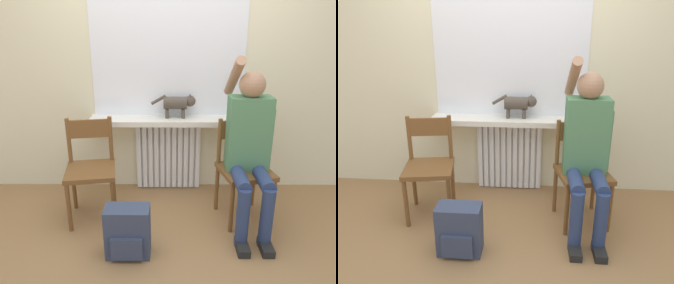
% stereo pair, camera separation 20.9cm
% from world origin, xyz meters
% --- Properties ---
extents(ground_plane, '(12.00, 12.00, 0.00)m').
position_xyz_m(ground_plane, '(0.00, 0.00, 0.00)').
color(ground_plane, olive).
extents(wall_with_window, '(7.00, 0.06, 2.70)m').
position_xyz_m(wall_with_window, '(0.00, 1.23, 1.35)').
color(wall_with_window, beige).
rests_on(wall_with_window, ground_plane).
extents(radiator, '(0.65, 0.08, 0.73)m').
position_xyz_m(radiator, '(0.00, 1.15, 0.36)').
color(radiator, white).
rests_on(radiator, ground_plane).
extents(windowsill, '(1.51, 0.27, 0.05)m').
position_xyz_m(windowsill, '(0.00, 1.06, 0.75)').
color(windowsill, white).
rests_on(windowsill, radiator).
extents(window_glass, '(1.45, 0.01, 1.10)m').
position_xyz_m(window_glass, '(0.00, 1.20, 1.33)').
color(window_glass, white).
rests_on(window_glass, windowsill).
extents(chair_left, '(0.47, 0.47, 0.87)m').
position_xyz_m(chair_left, '(-0.66, 0.61, 0.46)').
color(chair_left, brown).
rests_on(chair_left, ground_plane).
extents(chair_right, '(0.48, 0.48, 0.87)m').
position_xyz_m(chair_right, '(0.65, 0.61, 0.46)').
color(chair_right, brown).
rests_on(chair_right, ground_plane).
extents(person, '(0.36, 0.96, 1.41)m').
position_xyz_m(person, '(0.66, 0.50, 0.72)').
color(person, navy).
rests_on(person, ground_plane).
extents(cat, '(0.43, 0.12, 0.23)m').
position_xyz_m(cat, '(0.10, 1.09, 0.92)').
color(cat, '#4C4238').
rests_on(cat, windowsill).
extents(backpack, '(0.33, 0.21, 0.39)m').
position_xyz_m(backpack, '(-0.29, 0.07, 0.19)').
color(backpack, '#333D56').
rests_on(backpack, ground_plane).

